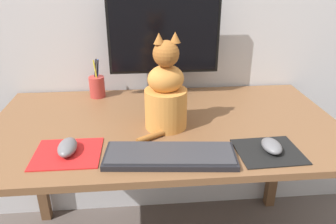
{
  "coord_description": "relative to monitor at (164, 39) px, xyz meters",
  "views": [
    {
      "loc": [
        -0.09,
        -1.15,
        1.31
      ],
      "look_at": [
        -0.0,
        -0.15,
        0.85
      ],
      "focal_mm": 35.0,
      "sensor_mm": 36.0,
      "label": 1
    }
  ],
  "objects": [
    {
      "name": "desk",
      "position": [
        -0.02,
        -0.28,
        -0.36
      ],
      "size": [
        1.37,
        0.76,
        0.74
      ],
      "color": "brown",
      "rests_on": "ground_plane"
    },
    {
      "name": "keyboard",
      "position": [
        -0.03,
        -0.55,
        -0.26
      ],
      "size": [
        0.43,
        0.19,
        0.02
      ],
      "rotation": [
        0.0,
        0.0,
        -0.09
      ],
      "color": "black",
      "rests_on": "desk"
    },
    {
      "name": "cat",
      "position": [
        -0.02,
        -0.32,
        -0.13
      ],
      "size": [
        0.21,
        0.23,
        0.36
      ],
      "rotation": [
        0.0,
        0.0,
        0.22
      ],
      "color": "#D6893D",
      "rests_on": "desk"
    },
    {
      "name": "monitor",
      "position": [
        0.0,
        0.0,
        0.0
      ],
      "size": [
        0.49,
        0.17,
        0.47
      ],
      "color": "black",
      "rests_on": "desk"
    },
    {
      "name": "computer_mouse_left",
      "position": [
        -0.36,
        -0.49,
        -0.24
      ],
      "size": [
        0.06,
        0.11,
        0.04
      ],
      "color": "slate",
      "rests_on": "mousepad_left"
    },
    {
      "name": "pen_cup",
      "position": [
        -0.31,
        0.02,
        -0.22
      ],
      "size": [
        0.07,
        0.07,
        0.18
      ],
      "color": "#B23833",
      "rests_on": "desk"
    },
    {
      "name": "mousepad_left",
      "position": [
        -0.36,
        -0.49,
        -0.26
      ],
      "size": [
        0.22,
        0.19,
        0.0
      ],
      "rotation": [
        0.0,
        0.0,
        -0.01
      ],
      "color": "red",
      "rests_on": "desk"
    },
    {
      "name": "mousepad_right",
      "position": [
        0.31,
        -0.54,
        -0.26
      ],
      "size": [
        0.22,
        0.19,
        0.0
      ],
      "rotation": [
        0.0,
        0.0,
        0.04
      ],
      "color": "black",
      "rests_on": "desk"
    },
    {
      "name": "computer_mouse_right",
      "position": [
        0.31,
        -0.53,
        -0.25
      ],
      "size": [
        0.06,
        0.1,
        0.03
      ],
      "color": "slate",
      "rests_on": "mousepad_right"
    }
  ]
}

